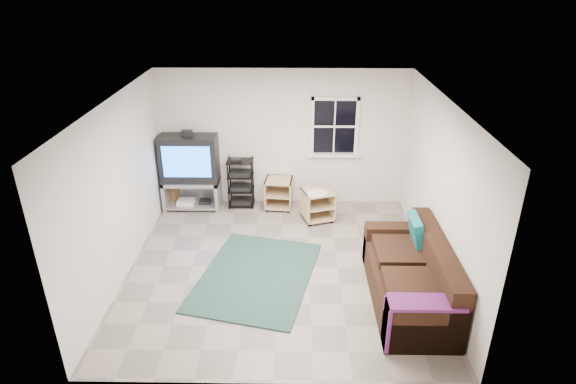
{
  "coord_description": "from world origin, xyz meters",
  "views": [
    {
      "loc": [
        0.23,
        -6.23,
        4.22
      ],
      "look_at": [
        0.13,
        0.4,
        1.09
      ],
      "focal_mm": 30.0,
      "sensor_mm": 36.0,
      "label": 1
    }
  ],
  "objects_px": {
    "side_table_right": "(317,202)",
    "sofa": "(412,279)",
    "side_table_left": "(279,192)",
    "tv_unit": "(190,166)",
    "av_rack": "(241,186)"
  },
  "relations": [
    {
      "from": "tv_unit",
      "to": "side_table_left",
      "type": "height_order",
      "value": "tv_unit"
    },
    {
      "from": "av_rack",
      "to": "side_table_right",
      "type": "bearing_deg",
      "value": -19.89
    },
    {
      "from": "sofa",
      "to": "side_table_left",
      "type": "bearing_deg",
      "value": 123.84
    },
    {
      "from": "av_rack",
      "to": "side_table_left",
      "type": "distance_m",
      "value": 0.74
    },
    {
      "from": "tv_unit",
      "to": "sofa",
      "type": "xyz_separation_m",
      "value": [
        3.56,
        -2.79,
        -0.5
      ]
    },
    {
      "from": "av_rack",
      "to": "side_table_right",
      "type": "distance_m",
      "value": 1.52
    },
    {
      "from": "av_rack",
      "to": "side_table_right",
      "type": "xyz_separation_m",
      "value": [
        1.43,
        -0.52,
        -0.09
      ]
    },
    {
      "from": "tv_unit",
      "to": "side_table_right",
      "type": "height_order",
      "value": "tv_unit"
    },
    {
      "from": "tv_unit",
      "to": "side_table_right",
      "type": "xyz_separation_m",
      "value": [
        2.35,
        -0.43,
        -0.52
      ]
    },
    {
      "from": "side_table_right",
      "to": "sofa",
      "type": "relative_size",
      "value": 0.3
    },
    {
      "from": "av_rack",
      "to": "sofa",
      "type": "xyz_separation_m",
      "value": [
        2.64,
        -2.88,
        -0.07
      ]
    },
    {
      "from": "tv_unit",
      "to": "sofa",
      "type": "height_order",
      "value": "tv_unit"
    },
    {
      "from": "side_table_left",
      "to": "sofa",
      "type": "distance_m",
      "value": 3.43
    },
    {
      "from": "tv_unit",
      "to": "side_table_left",
      "type": "distance_m",
      "value": 1.74
    },
    {
      "from": "side_table_left",
      "to": "side_table_right",
      "type": "relative_size",
      "value": 0.89
    }
  ]
}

